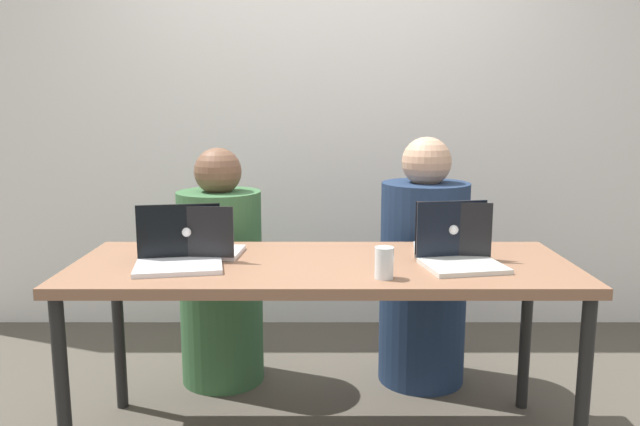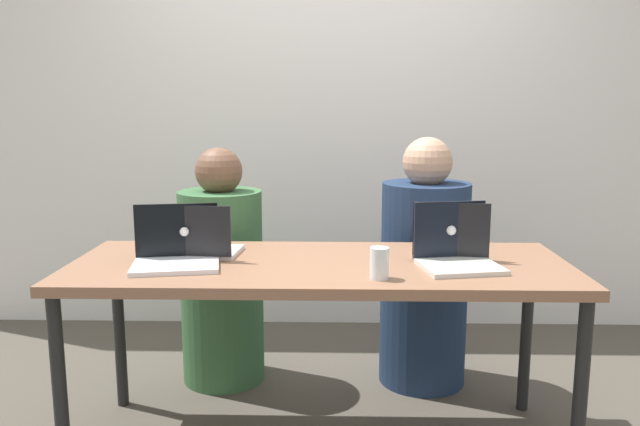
{
  "view_description": "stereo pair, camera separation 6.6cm",
  "coord_description": "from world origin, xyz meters",
  "px_view_note": "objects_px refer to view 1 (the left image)",
  "views": [
    {
      "loc": [
        -0.01,
        -2.34,
        1.36
      ],
      "look_at": [
        0.0,
        0.07,
        0.94
      ],
      "focal_mm": 35.0,
      "sensor_mm": 36.0,
      "label": 1
    },
    {
      "loc": [
        0.06,
        -2.34,
        1.36
      ],
      "look_at": [
        0.0,
        0.07,
        0.94
      ],
      "focal_mm": 35.0,
      "sensor_mm": 36.0,
      "label": 2
    }
  ],
  "objects_px": {
    "laptop_back_left": "(191,245)",
    "person_on_left": "(218,280)",
    "laptop_back_right": "(448,243)",
    "water_glass_right": "(382,265)",
    "laptop_front_right": "(456,252)",
    "laptop_front_left": "(176,254)",
    "person_on_right": "(421,275)"
  },
  "relations": [
    {
      "from": "laptop_back_left",
      "to": "person_on_left",
      "type": "bearing_deg",
      "value": -87.16
    },
    {
      "from": "laptop_back_right",
      "to": "laptop_back_left",
      "type": "relative_size",
      "value": 0.85
    },
    {
      "from": "person_on_left",
      "to": "water_glass_right",
      "type": "xyz_separation_m",
      "value": [
        0.71,
        -0.83,
        0.29
      ]
    },
    {
      "from": "laptop_back_right",
      "to": "laptop_front_right",
      "type": "bearing_deg",
      "value": 96.09
    },
    {
      "from": "laptop_front_left",
      "to": "laptop_front_right",
      "type": "xyz_separation_m",
      "value": [
        1.06,
        0.01,
        0.0
      ]
    },
    {
      "from": "laptop_back_left",
      "to": "laptop_front_right",
      "type": "xyz_separation_m",
      "value": [
        1.03,
        -0.14,
        0.0
      ]
    },
    {
      "from": "laptop_front_left",
      "to": "person_on_right",
      "type": "bearing_deg",
      "value": 22.51
    },
    {
      "from": "laptop_back_left",
      "to": "laptop_front_left",
      "type": "xyz_separation_m",
      "value": [
        -0.03,
        -0.15,
        0.0
      ]
    },
    {
      "from": "person_on_left",
      "to": "laptop_back_left",
      "type": "xyz_separation_m",
      "value": [
        -0.02,
        -0.51,
        0.29
      ]
    },
    {
      "from": "laptop_back_left",
      "to": "water_glass_right",
      "type": "distance_m",
      "value": 0.79
    },
    {
      "from": "laptop_back_right",
      "to": "laptop_front_right",
      "type": "relative_size",
      "value": 0.99
    },
    {
      "from": "laptop_front_right",
      "to": "laptop_back_right",
      "type": "bearing_deg",
      "value": 77.95
    },
    {
      "from": "person_on_right",
      "to": "water_glass_right",
      "type": "bearing_deg",
      "value": 76.94
    },
    {
      "from": "laptop_front_left",
      "to": "laptop_back_right",
      "type": "bearing_deg",
      "value": -0.95
    },
    {
      "from": "laptop_front_left",
      "to": "laptop_front_right",
      "type": "relative_size",
      "value": 1.09
    },
    {
      "from": "person_on_left",
      "to": "laptop_front_right",
      "type": "height_order",
      "value": "person_on_left"
    },
    {
      "from": "person_on_left",
      "to": "person_on_right",
      "type": "xyz_separation_m",
      "value": [
        0.99,
        0.0,
        0.02
      ]
    },
    {
      "from": "person_on_left",
      "to": "laptop_back_left",
      "type": "height_order",
      "value": "person_on_left"
    },
    {
      "from": "laptop_front_right",
      "to": "person_on_left",
      "type": "bearing_deg",
      "value": 136.3
    },
    {
      "from": "person_on_left",
      "to": "laptop_front_right",
      "type": "xyz_separation_m",
      "value": [
        1.01,
        -0.65,
        0.3
      ]
    },
    {
      "from": "water_glass_right",
      "to": "laptop_front_left",
      "type": "bearing_deg",
      "value": 167.73
    },
    {
      "from": "laptop_front_left",
      "to": "laptop_front_right",
      "type": "distance_m",
      "value": 1.06
    },
    {
      "from": "laptop_front_right",
      "to": "laptop_front_left",
      "type": "bearing_deg",
      "value": 169.9
    },
    {
      "from": "person_on_right",
      "to": "laptop_back_right",
      "type": "distance_m",
      "value": 0.56
    },
    {
      "from": "person_on_left",
      "to": "laptop_front_left",
      "type": "xyz_separation_m",
      "value": [
        -0.05,
        -0.67,
        0.29
      ]
    },
    {
      "from": "laptop_back_right",
      "to": "water_glass_right",
      "type": "xyz_separation_m",
      "value": [
        -0.3,
        -0.34,
        -0.0
      ]
    },
    {
      "from": "laptop_back_left",
      "to": "water_glass_right",
      "type": "bearing_deg",
      "value": 161.6
    },
    {
      "from": "person_on_left",
      "to": "laptop_back_right",
      "type": "bearing_deg",
      "value": 152.93
    },
    {
      "from": "person_on_left",
      "to": "laptop_front_left",
      "type": "relative_size",
      "value": 3.28
    },
    {
      "from": "water_glass_right",
      "to": "person_on_left",
      "type": "bearing_deg",
      "value": 130.47
    },
    {
      "from": "water_glass_right",
      "to": "laptop_front_right",
      "type": "bearing_deg",
      "value": 30.34
    },
    {
      "from": "person_on_right",
      "to": "laptop_back_right",
      "type": "bearing_deg",
      "value": 98.4
    }
  ]
}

